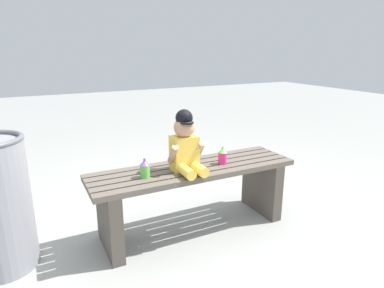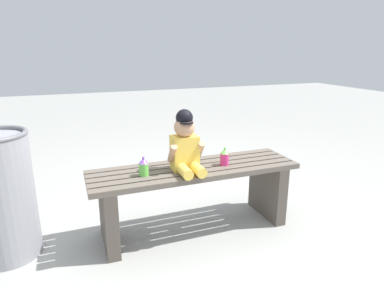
{
  "view_description": "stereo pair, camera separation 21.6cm",
  "coord_description": "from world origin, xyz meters",
  "px_view_note": "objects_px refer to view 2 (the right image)",
  "views": [
    {
      "loc": [
        -0.98,
        -1.9,
        1.25
      ],
      "look_at": [
        -0.04,
        -0.05,
        0.65
      ],
      "focal_mm": 31.25,
      "sensor_mm": 36.0,
      "label": 1
    },
    {
      "loc": [
        -0.78,
        -1.99,
        1.25
      ],
      "look_at": [
        -0.04,
        -0.05,
        0.65
      ],
      "focal_mm": 31.25,
      "sensor_mm": 36.0,
      "label": 2
    }
  ],
  "objects_px": {
    "park_bench": "(195,189)",
    "sippy_cup_left": "(144,167)",
    "child_figure": "(185,144)",
    "trash_bin": "(1,196)",
    "sippy_cup_right": "(225,157)"
  },
  "relations": [
    {
      "from": "park_bench",
      "to": "trash_bin",
      "type": "xyz_separation_m",
      "value": [
        -1.19,
        0.13,
        0.09
      ]
    },
    {
      "from": "park_bench",
      "to": "child_figure",
      "type": "xyz_separation_m",
      "value": [
        -0.08,
        -0.03,
        0.34
      ]
    },
    {
      "from": "sippy_cup_left",
      "to": "trash_bin",
      "type": "bearing_deg",
      "value": 169.28
    },
    {
      "from": "park_bench",
      "to": "child_figure",
      "type": "bearing_deg",
      "value": -156.43
    },
    {
      "from": "park_bench",
      "to": "sippy_cup_right",
      "type": "bearing_deg",
      "value": -8.96
    },
    {
      "from": "child_figure",
      "to": "sippy_cup_right",
      "type": "height_order",
      "value": "child_figure"
    },
    {
      "from": "child_figure",
      "to": "sippy_cup_left",
      "type": "height_order",
      "value": "child_figure"
    },
    {
      "from": "sippy_cup_right",
      "to": "sippy_cup_left",
      "type": "bearing_deg",
      "value": 180.0
    },
    {
      "from": "park_bench",
      "to": "child_figure",
      "type": "distance_m",
      "value": 0.35
    },
    {
      "from": "child_figure",
      "to": "trash_bin",
      "type": "distance_m",
      "value": 1.15
    },
    {
      "from": "sippy_cup_left",
      "to": "trash_bin",
      "type": "xyz_separation_m",
      "value": [
        -0.83,
        0.16,
        -0.13
      ]
    },
    {
      "from": "park_bench",
      "to": "sippy_cup_left",
      "type": "height_order",
      "value": "sippy_cup_left"
    },
    {
      "from": "trash_bin",
      "to": "child_figure",
      "type": "bearing_deg",
      "value": -8.14
    },
    {
      "from": "sippy_cup_right",
      "to": "trash_bin",
      "type": "relative_size",
      "value": 0.16
    },
    {
      "from": "child_figure",
      "to": "trash_bin",
      "type": "relative_size",
      "value": 0.51
    }
  ]
}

